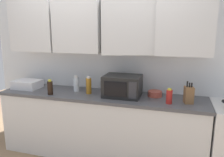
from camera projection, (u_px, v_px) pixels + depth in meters
The scene contains 10 objects.
wall_back_with_cabinets at pixel (105, 43), 3.12m from camera, with size 3.70×0.51×2.60m.
counter_run at pixel (100, 125), 3.15m from camera, with size 2.83×0.63×0.90m.
microwave at pixel (122, 86), 2.94m from camera, with size 0.48×0.37×0.28m.
dish_rack at pixel (27, 84), 3.37m from camera, with size 0.38×0.30×0.12m, color silver.
knife_block at pixel (189, 95), 2.67m from camera, with size 0.12×0.14×0.27m.
bottle_amber_vinegar at pixel (89, 85), 3.07m from camera, with size 0.07×0.07×0.24m.
bottle_soy_dark at pixel (50, 88), 3.03m from camera, with size 0.07×0.07×0.21m.
bottle_red_sauce at pixel (169, 96), 2.66m from camera, with size 0.07×0.07×0.19m.
bottle_clear_tall at pixel (76, 84), 3.19m from camera, with size 0.08×0.08×0.23m.
bowl_ceramic_small at pixel (155, 94), 2.96m from camera, with size 0.18×0.18×0.07m, color #B24C3D.
Camera 1 is at (1.00, -3.07, 1.76)m, focal length 35.91 mm.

